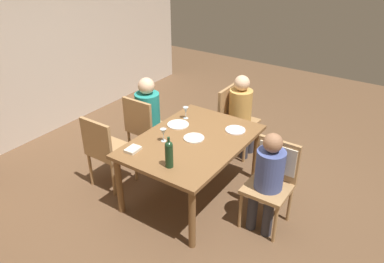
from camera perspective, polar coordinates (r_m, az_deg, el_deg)
ground_plane at (r=4.51m, az=0.00°, el=-9.37°), size 10.00×10.00×0.00m
rear_room_partition at (r=5.75m, az=-23.79°, el=11.89°), size 6.40×0.12×2.70m
dining_table at (r=4.14m, az=0.00°, el=-2.22°), size 1.53×1.08×0.73m
chair_far_right at (r=4.87m, az=-7.30°, el=0.98°), size 0.44×0.44×0.92m
chair_near at (r=3.91m, az=12.36°, el=-5.98°), size 0.46×0.44×0.92m
chair_right_end at (r=5.10m, az=6.40°, el=2.37°), size 0.44×0.44×0.92m
chair_far_left at (r=4.45m, az=-13.06°, el=-2.43°), size 0.44×0.44×0.92m
person_woman_host at (r=4.89m, az=-6.53°, el=2.83°), size 0.36×0.31×1.15m
person_man_bearded at (r=3.77m, az=11.52°, el=-6.58°), size 0.33×0.28×1.09m
person_man_guest at (r=5.01m, az=7.61°, el=3.27°), size 0.30×0.35×1.13m
wine_bottle_tall_green at (r=3.57m, az=-3.52°, el=-3.35°), size 0.08×0.08×0.32m
wine_glass_near_left at (r=4.03m, az=-4.38°, el=-0.15°), size 0.07×0.07×0.15m
wine_glass_centre at (r=4.51m, az=-0.96°, el=3.23°), size 0.07×0.07×0.15m
dinner_plate_host at (r=4.11m, az=0.29°, el=-0.99°), size 0.23×0.23×0.01m
dinner_plate_guest_left at (r=4.40m, az=-2.14°, el=1.06°), size 0.25×0.25×0.01m
dinner_plate_guest_right at (r=4.30m, az=6.62°, el=0.22°), size 0.23×0.23×0.01m
folded_napkin at (r=3.94m, az=-8.99°, el=-2.71°), size 0.17×0.13×0.03m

